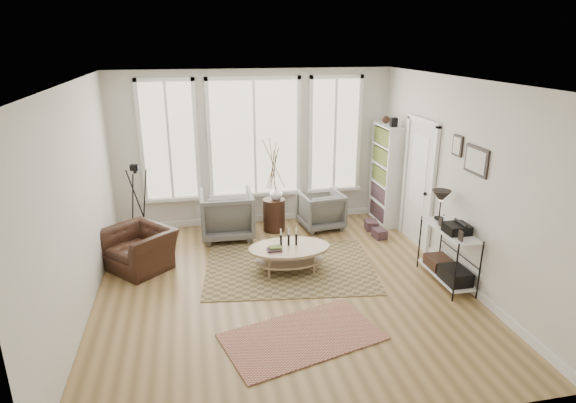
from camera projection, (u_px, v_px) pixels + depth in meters
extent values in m
plane|color=#9B7948|center=(283.00, 288.00, 6.93)|extent=(5.50, 5.50, 0.00)
plane|color=white|center=(282.00, 81.00, 5.99)|extent=(5.50, 5.50, 0.00)
cube|color=silver|center=(255.00, 148.00, 9.01)|extent=(5.20, 0.04, 2.90)
cube|color=silver|center=(346.00, 292.00, 3.91)|extent=(5.20, 0.04, 2.90)
cube|color=silver|center=(77.00, 205.00, 5.96)|extent=(0.04, 5.50, 2.90)
cube|color=silver|center=(459.00, 181.00, 6.95)|extent=(0.04, 5.50, 2.90)
cube|color=white|center=(256.00, 218.00, 9.45)|extent=(5.10, 0.04, 0.12)
cube|color=white|center=(447.00, 268.00, 7.40)|extent=(0.03, 5.40, 0.12)
cube|color=tan|center=(254.00, 138.00, 8.93)|extent=(1.60, 0.03, 2.10)
cube|color=tan|center=(169.00, 141.00, 8.63)|extent=(0.90, 0.03, 2.10)
cube|color=tan|center=(335.00, 135.00, 9.22)|extent=(0.90, 0.03, 2.10)
cube|color=white|center=(255.00, 138.00, 8.91)|extent=(1.74, 0.06, 2.24)
cube|color=white|center=(169.00, 142.00, 8.61)|extent=(1.04, 0.06, 2.24)
cube|color=white|center=(335.00, 135.00, 9.20)|extent=(1.04, 0.06, 2.24)
cube|color=white|center=(256.00, 194.00, 9.24)|extent=(4.10, 0.12, 0.06)
cube|color=silver|center=(419.00, 185.00, 8.14)|extent=(0.04, 0.88, 2.10)
cube|color=white|center=(419.00, 171.00, 8.06)|extent=(0.01, 0.55, 1.20)
cube|color=white|center=(432.00, 194.00, 7.69)|extent=(0.06, 0.08, 2.18)
cube|color=white|center=(405.00, 177.00, 8.59)|extent=(0.06, 0.08, 2.18)
cube|color=white|center=(424.00, 121.00, 7.79)|extent=(0.06, 1.06, 0.08)
sphere|color=black|center=(425.00, 194.00, 7.84)|extent=(0.06, 0.06, 0.06)
cube|color=white|center=(394.00, 180.00, 8.76)|extent=(0.30, 0.03, 1.90)
cube|color=white|center=(378.00, 169.00, 9.53)|extent=(0.30, 0.03, 1.90)
cube|color=white|center=(393.00, 174.00, 9.17)|extent=(0.02, 0.85, 1.90)
cube|color=white|center=(386.00, 175.00, 9.14)|extent=(0.30, 0.81, 1.90)
cube|color=brown|center=(386.00, 175.00, 9.14)|extent=(0.24, 0.75, 1.76)
cube|color=black|center=(394.00, 122.00, 8.63)|extent=(0.12, 0.10, 0.16)
sphere|color=#321C13|center=(386.00, 120.00, 8.96)|extent=(0.14, 0.14, 0.14)
cube|color=white|center=(445.00, 274.00, 7.06)|extent=(0.37, 1.07, 0.03)
cube|color=white|center=(451.00, 230.00, 6.84)|extent=(0.37, 1.07, 0.02)
cylinder|color=black|center=(456.00, 273.00, 6.44)|extent=(0.02, 0.02, 0.85)
cylinder|color=black|center=(480.00, 271.00, 6.50)|extent=(0.02, 0.02, 0.85)
cylinder|color=black|center=(420.00, 242.00, 7.42)|extent=(0.02, 0.02, 0.85)
cylinder|color=black|center=(441.00, 240.00, 7.49)|extent=(0.02, 0.02, 0.85)
cylinder|color=black|center=(439.00, 218.00, 7.14)|extent=(0.14, 0.14, 0.02)
cylinder|color=black|center=(440.00, 209.00, 7.10)|extent=(0.02, 0.02, 0.30)
cone|color=black|center=(441.00, 196.00, 7.03)|extent=(0.28, 0.28, 0.18)
cube|color=black|center=(457.00, 228.00, 6.67)|extent=(0.32, 0.30, 0.13)
cube|color=black|center=(455.00, 275.00, 6.79)|extent=(0.32, 0.45, 0.20)
cube|color=#321C13|center=(439.00, 262.00, 7.24)|extent=(0.32, 0.40, 0.16)
cube|color=black|center=(461.00, 236.00, 6.40)|extent=(0.02, 0.10, 0.14)
cube|color=black|center=(441.00, 222.00, 6.90)|extent=(0.02, 0.10, 0.12)
cube|color=black|center=(476.00, 161.00, 6.45)|extent=(0.03, 0.52, 0.38)
cube|color=white|center=(475.00, 161.00, 6.45)|extent=(0.01, 0.44, 0.30)
cube|color=black|center=(458.00, 146.00, 6.88)|extent=(0.03, 0.24, 0.30)
cube|color=white|center=(457.00, 146.00, 6.88)|extent=(0.01, 0.18, 0.24)
cube|color=brown|center=(290.00, 267.00, 7.53)|extent=(2.81, 2.25, 0.01)
cube|color=maroon|center=(302.00, 337.00, 5.77)|extent=(2.05, 1.48, 0.01)
ellipsoid|color=tan|center=(289.00, 260.00, 7.40)|extent=(1.08, 0.69, 0.03)
ellipsoid|color=tan|center=(289.00, 248.00, 7.33)|extent=(1.26, 0.81, 0.04)
cylinder|color=tan|center=(269.00, 267.00, 7.15)|extent=(0.04, 0.04, 0.36)
cylinder|color=tan|center=(314.00, 263.00, 7.28)|extent=(0.04, 0.04, 0.36)
cylinder|color=tan|center=(265.00, 256.00, 7.51)|extent=(0.04, 0.04, 0.36)
cylinder|color=tan|center=(308.00, 252.00, 7.64)|extent=(0.04, 0.04, 0.36)
cylinder|color=black|center=(281.00, 241.00, 7.32)|extent=(0.04, 0.04, 0.18)
cylinder|color=black|center=(289.00, 240.00, 7.34)|extent=(0.04, 0.04, 0.18)
cylinder|color=black|center=(296.00, 239.00, 7.36)|extent=(0.04, 0.04, 0.18)
cube|color=#264829|center=(275.00, 249.00, 7.19)|extent=(0.22, 0.16, 0.06)
imported|color=slate|center=(227.00, 214.00, 8.58)|extent=(0.93, 0.96, 0.86)
imported|color=slate|center=(321.00, 210.00, 9.03)|extent=(0.83, 0.85, 0.70)
cylinder|color=#321C13|center=(274.00, 215.00, 8.91)|extent=(0.40, 0.40, 0.61)
imported|color=silver|center=(276.00, 193.00, 8.78)|extent=(0.29, 0.29, 0.24)
imported|color=#321C13|center=(139.00, 249.00, 7.45)|extent=(1.30, 1.29, 0.63)
cylinder|color=black|center=(135.00, 171.00, 8.07)|extent=(0.06, 0.06, 0.06)
cube|color=black|center=(135.00, 168.00, 8.05)|extent=(0.16, 0.13, 0.10)
cylinder|color=black|center=(134.00, 169.00, 7.98)|extent=(0.06, 0.08, 0.06)
cube|color=brown|center=(371.00, 225.00, 9.00)|extent=(0.25, 0.30, 0.17)
cube|color=brown|center=(379.00, 234.00, 8.62)|extent=(0.23, 0.28, 0.17)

